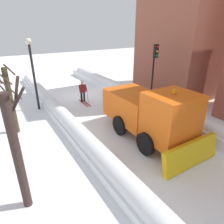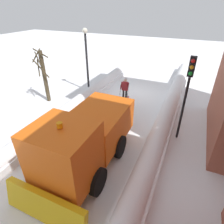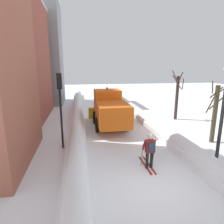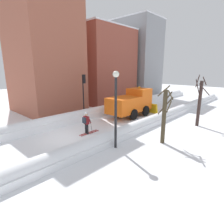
{
  "view_description": "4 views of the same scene",
  "coord_description": "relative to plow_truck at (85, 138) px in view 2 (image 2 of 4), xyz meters",
  "views": [
    {
      "loc": [
        6.3,
        15.45,
        5.67
      ],
      "look_at": [
        0.84,
        6.58,
        1.1
      ],
      "focal_mm": 31.8,
      "sensor_mm": 36.0,
      "label": 1
    },
    {
      "loc": [
        -3.95,
        13.68,
        6.43
      ],
      "look_at": [
        -0.22,
        5.38,
        1.12
      ],
      "focal_mm": 29.94,
      "sensor_mm": 36.0,
      "label": 2
    },
    {
      "loc": [
        -2.76,
        -6.46,
        4.75
      ],
      "look_at": [
        -0.58,
        6.09,
        1.79
      ],
      "focal_mm": 30.49,
      "sensor_mm": 36.0,
      "label": 3
    },
    {
      "loc": [
        11.08,
        -6.99,
        5.04
      ],
      "look_at": [
        -0.51,
        5.5,
        0.92
      ],
      "focal_mm": 28.78,
      "sensor_mm": 36.0,
      "label": 4
    }
  ],
  "objects": [
    {
      "name": "ground_plane",
      "position": [
        0.35,
        1.56,
        -1.48
      ],
      "size": [
        80.0,
        80.0,
        0.0
      ],
      "primitive_type": "plane",
      "color": "white"
    },
    {
      "name": "bare_tree_near",
      "position": [
        6.05,
        -4.43,
        0.52
      ],
      "size": [
        1.08,
        1.03,
        3.98
      ],
      "color": "#433826",
      "rests_on": "ground"
    },
    {
      "name": "snowbank_left",
      "position": [
        -2.64,
        1.56,
        -1.01
      ],
      "size": [
        1.1,
        36.0,
        1.06
      ],
      "color": "white",
      "rests_on": "ground"
    },
    {
      "name": "plow_truck",
      "position": [
        0.0,
        0.0,
        0.0
      ],
      "size": [
        3.2,
        5.98,
        3.12
      ],
      "color": "orange",
      "rests_on": "ground"
    },
    {
      "name": "traffic_light_pole",
      "position": [
        -3.49,
        -3.66,
        1.65
      ],
      "size": [
        0.28,
        0.42,
        4.46
      ],
      "color": "black",
      "rests_on": "ground"
    },
    {
      "name": "skier",
      "position": [
        0.81,
        -6.92,
        -0.48
      ],
      "size": [
        0.62,
        1.8,
        1.81
      ],
      "color": "black",
      "rests_on": "ground"
    },
    {
      "name": "snowbank_right",
      "position": [
        3.34,
        1.56,
        -1.13
      ],
      "size": [
        1.1,
        36.0,
        0.9
      ],
      "color": "white",
      "rests_on": "ground"
    },
    {
      "name": "street_lamp",
      "position": [
        4.17,
        -7.26,
        1.66
      ],
      "size": [
        0.4,
        0.4,
        4.92
      ],
      "color": "black",
      "rests_on": "ground"
    }
  ]
}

